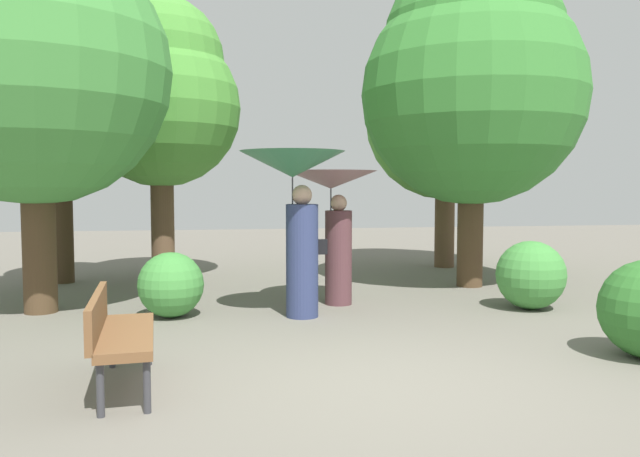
% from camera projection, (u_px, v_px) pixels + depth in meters
% --- Properties ---
extents(ground_plane, '(40.00, 40.00, 0.00)m').
position_uv_depth(ground_plane, '(382.00, 382.00, 5.57)').
color(ground_plane, '#6B665B').
extents(person_left, '(1.39, 1.39, 2.21)m').
position_uv_depth(person_left, '(296.00, 193.00, 8.22)').
color(person_left, navy).
rests_on(person_left, ground).
extents(person_right, '(1.35, 1.35, 1.97)m').
position_uv_depth(person_right, '(333.00, 204.00, 9.12)').
color(person_right, '#563338').
rests_on(person_right, ground).
extents(park_bench, '(0.63, 1.54, 0.83)m').
position_uv_depth(park_bench, '(117.00, 330.00, 5.36)').
color(park_bench, '#38383D').
rests_on(park_bench, ground).
extents(tree_near_left, '(2.28, 2.28, 4.25)m').
position_uv_depth(tree_near_left, '(60.00, 124.00, 11.10)').
color(tree_near_left, '#42301E').
rests_on(tree_near_left, ground).
extents(tree_near_right, '(3.42, 3.42, 5.38)m').
position_uv_depth(tree_near_right, '(446.00, 106.00, 13.26)').
color(tree_near_right, brown).
rests_on(tree_near_right, ground).
extents(tree_mid_left, '(2.90, 2.90, 5.19)m').
position_uv_depth(tree_mid_left, '(160.00, 93.00, 11.38)').
color(tree_mid_left, brown).
rests_on(tree_mid_left, ground).
extents(tree_mid_right, '(3.80, 3.80, 5.72)m').
position_uv_depth(tree_mid_right, '(473.00, 77.00, 10.66)').
color(tree_mid_right, '#4C3823').
rests_on(tree_mid_right, ground).
extents(tree_far_back, '(3.67, 3.67, 5.67)m').
position_uv_depth(tree_far_back, '(33.00, 48.00, 8.40)').
color(tree_far_back, '#4C3823').
rests_on(tree_far_back, ground).
extents(bush_path_left, '(0.97, 0.97, 0.97)m').
position_uv_depth(bush_path_left, '(531.00, 275.00, 8.85)').
color(bush_path_left, '#428C3D').
rests_on(bush_path_left, ground).
extents(bush_path_right, '(0.87, 0.87, 0.87)m').
position_uv_depth(bush_path_right, '(171.00, 285.00, 8.30)').
color(bush_path_right, '#428C3D').
rests_on(bush_path_right, ground).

